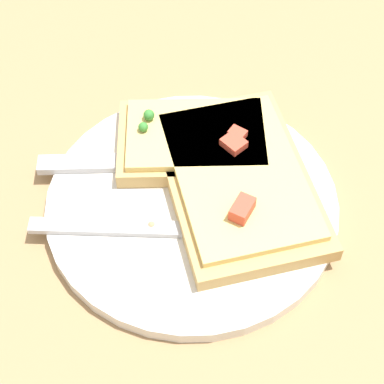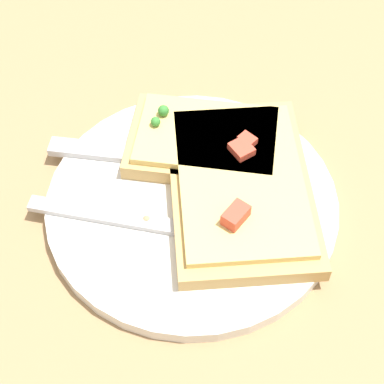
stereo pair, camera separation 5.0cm
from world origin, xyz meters
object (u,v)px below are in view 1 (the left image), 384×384
(plate, at_px, (192,204))
(fork, at_px, (178,230))
(knife, at_px, (138,163))
(pizza_slice_main, at_px, (238,179))
(pizza_slice_corner, at_px, (195,139))

(plate, bearing_deg, fork, 29.86)
(plate, relative_size, fork, 1.43)
(plate, bearing_deg, knife, -79.62)
(pizza_slice_main, bearing_deg, pizza_slice_corner, -155.38)
(pizza_slice_corner, bearing_deg, fork, -100.16)
(plate, distance_m, knife, 0.06)
(pizza_slice_corner, bearing_deg, pizza_slice_main, -52.66)
(plate, xyz_separation_m, knife, (0.01, -0.06, 0.01))
(pizza_slice_main, bearing_deg, plate, -84.84)
(plate, xyz_separation_m, fork, (0.03, 0.02, 0.01))
(plate, relative_size, pizza_slice_main, 1.16)
(pizza_slice_corner, bearing_deg, plate, -94.24)
(knife, bearing_deg, pizza_slice_corner, 20.36)
(plate, bearing_deg, pizza_slice_corner, -133.99)
(plate, height_order, fork, fork)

